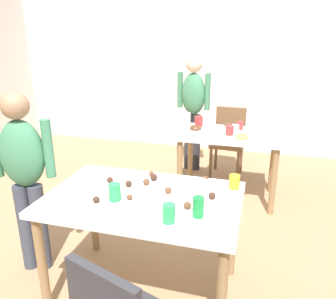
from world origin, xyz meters
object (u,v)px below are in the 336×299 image
dining_table_far (229,144)px  person_adult_far (193,104)px  dining_table_near (143,209)px  chair_far_table (229,137)px  person_girl_near (25,170)px  mixing_bowl (196,186)px  pitcher_far (184,123)px  soda_can (198,207)px

dining_table_far → person_adult_far: bearing=127.3°
dining_table_near → person_adult_far: bearing=93.8°
chair_far_table → person_girl_near: size_ratio=0.63×
dining_table_near → person_adult_far: (-0.16, 2.38, 0.24)m
mixing_bowl → pitcher_far: pitcher_far is taller
dining_table_near → soda_can: bearing=-21.7°
dining_table_near → chair_far_table: size_ratio=1.45×
person_adult_far → mixing_bowl: (0.47, -2.21, -0.12)m
dining_table_near → person_girl_near: 0.92m
person_girl_near → pitcher_far: (0.83, 1.53, 0.04)m
person_girl_near → dining_table_near: bearing=-1.3°
chair_far_table → person_girl_near: bearing=-118.0°
dining_table_near → pitcher_far: (-0.08, 1.55, 0.20)m
mixing_bowl → pitcher_far: (-0.40, 1.38, 0.07)m
person_girl_near → soda_can: size_ratio=11.38×
mixing_bowl → dining_table_far: bearing=86.9°
dining_table_near → dining_table_far: size_ratio=1.16×
mixing_bowl → person_girl_near: bearing=-173.0°
pitcher_far → soda_can: bearing=-74.4°
pitcher_far → person_girl_near: bearing=-118.4°
mixing_bowl → soda_can: bearing=-76.3°
dining_table_near → chair_far_table: 2.37m
dining_table_near → person_girl_near: bearing=178.7°
soda_can → dining_table_near: bearing=158.3°
person_girl_near → pitcher_far: person_girl_near is taller
person_adult_far → pitcher_far: (0.08, -0.83, -0.04)m
dining_table_near → dining_table_far: same height
person_adult_far → soda_can: person_adult_far is taller
dining_table_near → pitcher_far: size_ratio=5.87×
dining_table_far → person_girl_near: bearing=-128.6°
dining_table_far → person_adult_far: size_ratio=0.72×
chair_far_table → person_adult_far: size_ratio=0.58×
person_girl_near → mixing_bowl: bearing=7.0°
dining_table_far → mixing_bowl: bearing=-93.1°
person_girl_near → mixing_bowl: (1.22, 0.15, -0.04)m
dining_table_near → soda_can: 0.45m
dining_table_near → mixing_bowl: bearing=28.6°
soda_can → pitcher_far: 1.77m
dining_table_far → chair_far_table: chair_far_table is taller
chair_far_table → mixing_bowl: size_ratio=4.95×
dining_table_far → person_adult_far: 0.95m
pitcher_far → person_adult_far: bearing=95.2°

